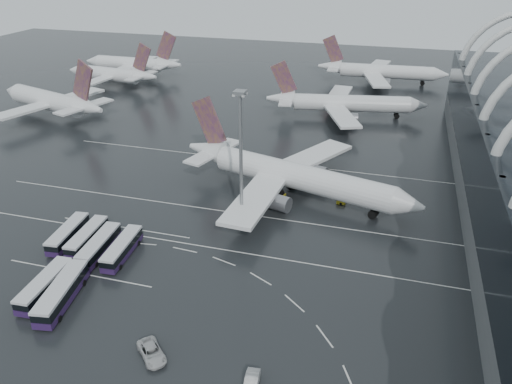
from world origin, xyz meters
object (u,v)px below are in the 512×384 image
(airliner_gate_c, at_px, (379,72))
(gse_cart_belly_b, at_px, (401,200))
(floodlight_mast, at_px, (241,145))
(jet_remote_mid, at_px, (113,75))
(airliner_gate_b, at_px, (343,104))
(van_curve_c, at_px, (251,384))
(bus_row_near_b, at_px, (87,237))
(gse_cart_belly_c, at_px, (281,196))
(bus_row_near_a, at_px, (68,234))
(jet_remote_west, at_px, (53,102))
(airliner_main, at_px, (290,175))
(bus_row_near_c, at_px, (99,246))
(van_curve_a, at_px, (152,352))
(bus_row_far_c, at_px, (62,293))
(bus_row_near_d, at_px, (122,248))
(bus_row_far_b, at_px, (45,285))
(gse_cart_belly_e, at_px, (355,185))
(jet_remote_far, at_px, (134,64))
(gse_cart_belly_a, at_px, (341,201))

(airliner_gate_c, bearing_deg, gse_cart_belly_b, -86.22)
(floodlight_mast, bearing_deg, jet_remote_mid, 132.54)
(airliner_gate_b, height_order, van_curve_c, airliner_gate_b)
(bus_row_near_b, xyz_separation_m, gse_cart_belly_c, (30.71, 28.76, -1.09))
(bus_row_near_a, xyz_separation_m, bus_row_near_b, (4.15, -0.01, -0.01))
(van_curve_c, bearing_deg, bus_row_near_b, 141.50)
(jet_remote_west, height_order, floodlight_mast, floodlight_mast)
(floodlight_mast, bearing_deg, airliner_main, 68.93)
(bus_row_near_c, xyz_separation_m, van_curve_a, (20.90, -20.47, -0.88))
(airliner_main, xyz_separation_m, airliner_gate_b, (4.05, 59.48, -0.44))
(van_curve_a, bearing_deg, bus_row_far_c, 114.88)
(airliner_gate_c, bearing_deg, airliner_main, -99.37)
(bus_row_near_c, relative_size, van_curve_c, 2.56)
(bus_row_near_c, relative_size, floodlight_mast, 0.46)
(jet_remote_mid, bearing_deg, airliner_main, 147.12)
(airliner_main, xyz_separation_m, airliner_gate_c, (12.41, 107.02, -0.36))
(bus_row_near_a, height_order, bus_row_far_c, bus_row_far_c)
(bus_row_near_d, height_order, van_curve_a, bus_row_near_d)
(bus_row_near_d, height_order, bus_row_far_b, bus_row_far_b)
(airliner_main, distance_m, airliner_gate_c, 107.74)
(airliner_gate_b, height_order, van_curve_a, airliner_gate_b)
(bus_row_far_c, distance_m, van_curve_c, 34.69)
(bus_row_near_a, height_order, gse_cart_belly_e, bus_row_near_a)
(bus_row_far_c, relative_size, van_curve_c, 2.84)
(jet_remote_far, height_order, gse_cart_belly_a, jet_remote_far)
(van_curve_c, distance_m, gse_cart_belly_e, 63.49)
(airliner_main, relative_size, bus_row_near_d, 4.55)
(jet_remote_far, distance_m, floodlight_mast, 133.76)
(bus_row_far_c, height_order, van_curve_c, bus_row_far_c)
(jet_remote_west, xyz_separation_m, floodlight_mast, (78.97, -48.30, 12.08))
(bus_row_near_a, bearing_deg, jet_remote_west, 31.23)
(bus_row_far_c, distance_m, gse_cart_belly_c, 51.14)
(airliner_main, relative_size, bus_row_near_a, 4.58)
(bus_row_near_b, distance_m, van_curve_a, 33.57)
(gse_cart_belly_e, bearing_deg, airliner_main, -149.08)
(airliner_gate_c, relative_size, jet_remote_west, 1.08)
(jet_remote_mid, distance_m, bus_row_far_b, 131.10)
(airliner_gate_b, height_order, jet_remote_mid, jet_remote_mid)
(airliner_gate_b, xyz_separation_m, bus_row_near_d, (-27.78, -91.99, -2.80))
(jet_remote_west, relative_size, bus_row_near_b, 3.84)
(bus_row_near_d, relative_size, bus_row_far_c, 0.88)
(gse_cart_belly_b, bearing_deg, floodlight_mast, -148.12)
(jet_remote_far, relative_size, gse_cart_belly_a, 22.66)
(jet_remote_far, relative_size, bus_row_near_a, 3.54)
(jet_remote_far, relative_size, bus_row_far_b, 3.47)
(jet_remote_far, bearing_deg, airliner_gate_c, -169.81)
(airliner_gate_b, distance_m, bus_row_far_b, 110.71)
(bus_row_near_b, height_order, bus_row_far_c, bus_row_far_c)
(bus_row_far_b, distance_m, van_curve_c, 38.81)
(airliner_gate_c, relative_size, bus_row_far_c, 3.60)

